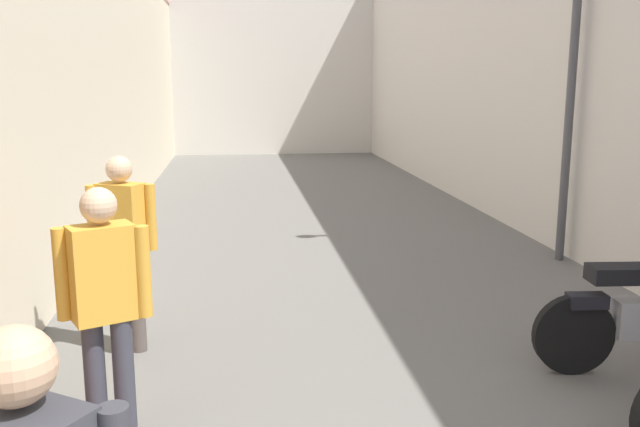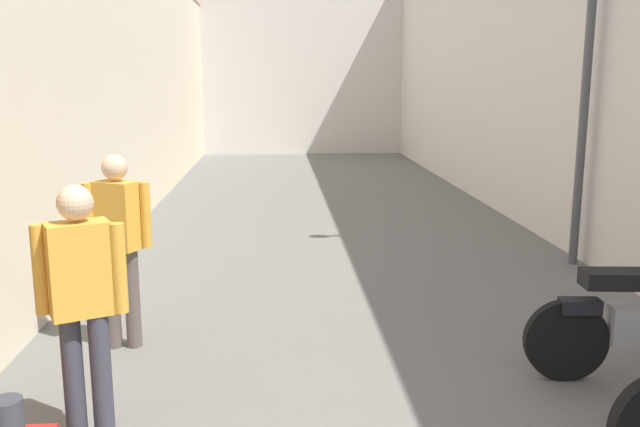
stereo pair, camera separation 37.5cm
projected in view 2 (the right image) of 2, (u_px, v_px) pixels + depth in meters
name	position (u px, v px, depth m)	size (l,w,h in m)	color
ground_plane	(342.00, 258.00, 8.20)	(35.31, 35.31, 0.00)	#66635E
building_right	(538.00, 42.00, 9.83)	(0.45, 19.31, 5.33)	beige
building_far_end	(301.00, 34.00, 19.91)	(8.70, 2.00, 6.86)	beige
pedestrian_mid_alley	(82.00, 298.00, 3.84)	(0.52, 0.33, 1.57)	#383842
pedestrian_further_down	(119.00, 237.00, 5.33)	(0.52, 0.33, 1.57)	#564C47
street_lamp	(582.00, 31.00, 7.45)	(0.79, 0.18, 4.54)	#47474C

